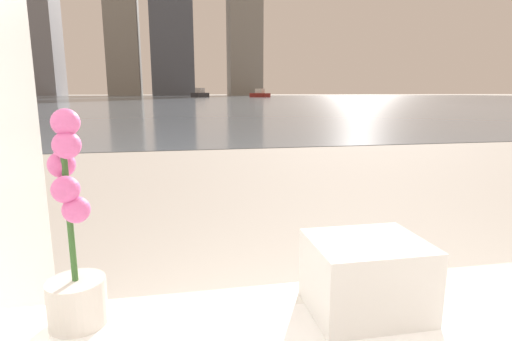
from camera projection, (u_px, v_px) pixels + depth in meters
potted_orchid at (74, 255)px, 0.79m from camera, size 0.12×0.12×0.44m
towel_stack at (366, 276)px, 0.85m from camera, size 0.24×0.20×0.16m
harbor_water at (182, 99)px, 59.96m from camera, size 180.00×110.00×0.01m
harbor_boat_0 at (200, 94)px, 77.80m from camera, size 3.78×4.83×1.75m
harbor_boat_1 at (260, 94)px, 76.58m from camera, size 3.57×4.38×1.60m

